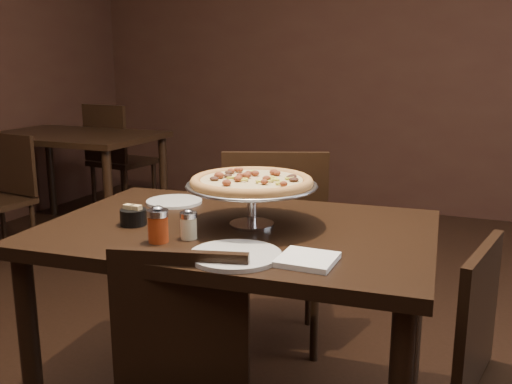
% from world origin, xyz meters
% --- Properties ---
extents(room, '(6.04, 7.04, 2.84)m').
position_xyz_m(room, '(0.06, 0.03, 1.40)').
color(room, black).
rests_on(room, ground).
extents(dining_table, '(1.36, 0.96, 0.82)m').
position_xyz_m(dining_table, '(0.06, -0.07, 0.71)').
color(dining_table, black).
rests_on(dining_table, ground).
extents(background_table, '(1.30, 0.87, 0.81)m').
position_xyz_m(background_table, '(-2.20, 1.81, 0.71)').
color(background_table, black).
rests_on(background_table, ground).
extents(pizza_stand, '(0.45, 0.45, 0.18)m').
position_xyz_m(pizza_stand, '(0.10, -0.04, 0.97)').
color(pizza_stand, silver).
rests_on(pizza_stand, dining_table).
extents(parmesan_shaker, '(0.06, 0.06, 0.10)m').
position_xyz_m(parmesan_shaker, '(-0.03, -0.26, 0.86)').
color(parmesan_shaker, beige).
rests_on(parmesan_shaker, dining_table).
extents(pepper_flake_shaker, '(0.07, 0.07, 0.12)m').
position_xyz_m(pepper_flake_shaker, '(-0.10, -0.32, 0.87)').
color(pepper_flake_shaker, maroon).
rests_on(pepper_flake_shaker, dining_table).
extents(packet_caddy, '(0.09, 0.09, 0.07)m').
position_xyz_m(packet_caddy, '(-0.28, -0.19, 0.85)').
color(packet_caddy, black).
rests_on(packet_caddy, dining_table).
extents(napkin_stack, '(0.16, 0.16, 0.02)m').
position_xyz_m(napkin_stack, '(0.38, -0.33, 0.82)').
color(napkin_stack, white).
rests_on(napkin_stack, dining_table).
extents(plate_left, '(0.22, 0.22, 0.01)m').
position_xyz_m(plate_left, '(-0.31, 0.13, 0.82)').
color(plate_left, silver).
rests_on(plate_left, dining_table).
extents(plate_near, '(0.27, 0.27, 0.01)m').
position_xyz_m(plate_near, '(0.18, -0.37, 0.82)').
color(plate_near, silver).
rests_on(plate_near, dining_table).
extents(serving_spatula, '(0.15, 0.15, 0.02)m').
position_xyz_m(serving_spatula, '(0.14, -0.13, 0.96)').
color(serving_spatula, silver).
rests_on(serving_spatula, pizza_stand).
extents(chair_far, '(0.59, 0.59, 0.99)m').
position_xyz_m(chair_far, '(-0.06, 0.61, 0.54)').
color(chair_far, black).
rests_on(chair_far, ground).
extents(bg_chair_far, '(0.52, 0.52, 1.00)m').
position_xyz_m(bg_chair_far, '(-2.22, 2.39, 0.55)').
color(bg_chair_far, black).
rests_on(bg_chair_far, ground).
extents(bg_chair_near, '(0.46, 0.46, 0.87)m').
position_xyz_m(bg_chair_near, '(-2.26, 1.12, 0.48)').
color(bg_chair_near, black).
rests_on(bg_chair_near, ground).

